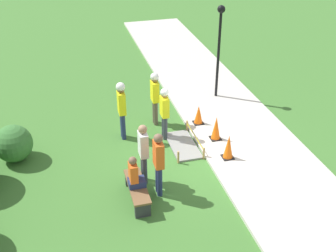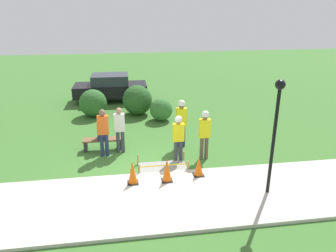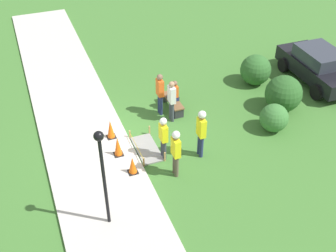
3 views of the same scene
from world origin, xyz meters
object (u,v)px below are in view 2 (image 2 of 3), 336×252
Objects in this scene: worker_supervisor at (181,119)px; bystander_in_gray_shirt at (120,127)px; park_bench at (103,142)px; lamppost_near at (276,120)px; person_seated_on_bench at (102,130)px; worker_trainee at (178,135)px; worker_assistant at (205,130)px; traffic_cone_sidewalk_edge at (199,166)px; traffic_cone_far_patch at (167,170)px; bystander_in_orange_shirt at (103,130)px; traffic_cone_near_patch at (133,172)px; parked_car_black at (110,88)px.

bystander_in_gray_shirt is (-2.42, -0.16, -0.17)m from worker_supervisor.
lamppost_near reaches higher than park_bench.
worker_trainee is at bearing -28.73° from person_seated_on_bench.
worker_supervisor is 1.04× the size of worker_assistant.
bystander_in_gray_shirt reaches higher than traffic_cone_sidewalk_edge.
person_seated_on_bench is 4.03m from worker_assistant.
traffic_cone_far_patch is 3.18m from bystander_in_orange_shirt.
person_seated_on_bench is 0.83m from bystander_in_gray_shirt.
traffic_cone_far_patch is 3.06m from worker_supervisor.
bystander_in_orange_shirt is 6.19m from lamppost_near.
park_bench is 0.96m from bystander_in_orange_shirt.
bystander_in_gray_shirt reaches higher than person_seated_on_bench.
worker_assistant is (3.75, -1.39, 0.82)m from park_bench.
worker_assistant is at bearing 68.85° from traffic_cone_sidewalk_edge.
worker_supervisor is at bearing 92.08° from traffic_cone_sidewalk_edge.
worker_trainee is 2.81m from bystander_in_orange_shirt.
worker_supervisor is 1.37m from worker_assistant.
traffic_cone_sidewalk_edge is 1.64m from worker_assistant.
traffic_cone_far_patch is 0.42× the size of worker_assistant.
lamppost_near is (5.03, -4.15, 1.58)m from person_seated_on_bench.
bystander_in_orange_shirt reaches higher than traffic_cone_sidewalk_edge.
traffic_cone_sidewalk_edge is 0.74× the size of person_seated_on_bench.
traffic_cone_far_patch reaches higher than park_bench.
worker_supervisor is at bearing 3.84° from bystander_in_gray_shirt.
traffic_cone_far_patch is 0.89× the size of person_seated_on_bench.
traffic_cone_near_patch is 1.17× the size of traffic_cone_sidewalk_edge.
traffic_cone_sidewalk_edge is 3.85m from bystander_in_orange_shirt.
traffic_cone_near_patch reaches higher than park_bench.
worker_trainee is at bearing 130.75° from lamppost_near.
traffic_cone_near_patch is 0.42× the size of bystander_in_orange_shirt.
parked_car_black is at bearing 93.58° from bystander_in_gray_shirt.
person_seated_on_bench is at bearing 98.27° from bystander_in_orange_shirt.
bystander_in_orange_shirt is at bearing 167.84° from worker_assistant.
person_seated_on_bench reaches higher than traffic_cone_far_patch.
traffic_cone_sidewalk_edge is 0.36× the size of bystander_in_gray_shirt.
bystander_in_gray_shirt is (-2.07, 1.13, -0.02)m from worker_trainee.
worker_supervisor is 0.57× the size of lamppost_near.
park_bench is 1.06m from bystander_in_gray_shirt.
traffic_cone_far_patch reaches higher than traffic_cone_sidewalk_edge.
worker_assistant is 0.55× the size of lamppost_near.
parked_car_black is at bearing 88.92° from bystander_in_orange_shirt.
park_bench is (-1.04, 2.96, -0.16)m from traffic_cone_near_patch.
traffic_cone_near_patch is 2.70m from bystander_in_gray_shirt.
bystander_in_gray_shirt is at bearing -176.16° from worker_supervisor.
parked_car_black reaches higher than traffic_cone_near_patch.
park_bench is 0.36× the size of parked_car_black.
traffic_cone_near_patch is at bearing -139.15° from worker_trainee.
bystander_in_gray_shirt is at bearing 160.91° from worker_assistant.
traffic_cone_near_patch is 10.03m from parked_car_black.
worker_trainee is at bearing -27.88° from park_bench.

